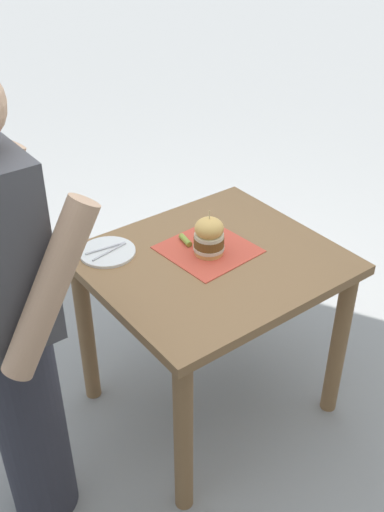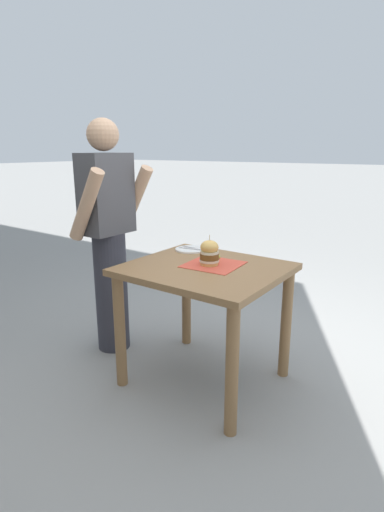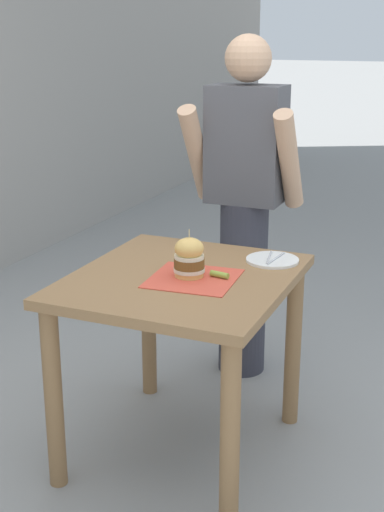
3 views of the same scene
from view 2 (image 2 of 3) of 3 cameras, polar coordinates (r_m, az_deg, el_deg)
ground_plane at (r=2.79m, az=1.75°, el=-17.12°), size 80.00×80.00×0.00m
patio_table at (r=2.51m, az=1.87°, el=-4.66°), size 0.83×0.93×0.79m
serving_paper at (r=2.50m, az=3.07°, el=-1.21°), size 0.35×0.35×0.00m
sandwich at (r=2.47m, az=2.50°, el=0.47°), size 0.12×0.12×0.19m
pickle_spear at (r=2.59m, az=3.34°, el=-0.29°), size 0.08×0.04×0.02m
side_plate_with_forks at (r=2.85m, az=-0.20°, el=0.96°), size 0.22×0.22×0.02m
diner_across_table at (r=2.94m, az=-11.81°, el=2.95°), size 0.55×0.35×1.69m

